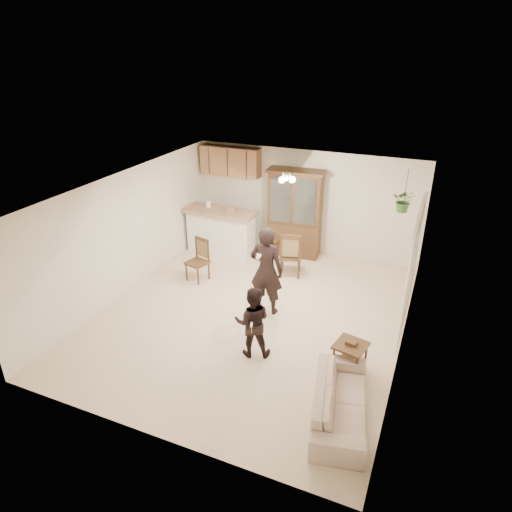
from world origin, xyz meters
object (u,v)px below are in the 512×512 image
at_px(chair_bar, 198,269).
at_px(chair_hutch_right, 290,263).
at_px(side_table, 350,358).
at_px(chair_hutch_left, 274,243).
at_px(sofa, 341,395).
at_px(child, 252,319).
at_px(china_hutch, 295,214).
at_px(adult, 266,269).

bearing_deg(chair_bar, chair_hutch_right, 43.28).
xyz_separation_m(side_table, chair_hutch_left, (-2.67, 3.66, 0.01)).
distance_m(side_table, chair_bar, 4.12).
relative_size(sofa, chair_hutch_left, 1.88).
relative_size(sofa, child, 1.39).
xyz_separation_m(child, chair_hutch_right, (-0.35, 2.94, -0.38)).
bearing_deg(sofa, china_hutch, 14.24).
height_order(sofa, china_hutch, china_hutch).
bearing_deg(child, sofa, 133.45).
xyz_separation_m(china_hutch, chair_bar, (-1.49, -2.10, -0.77)).
relative_size(china_hutch, chair_hutch_left, 2.10).
relative_size(side_table, chair_hutch_right, 0.55).
distance_m(adult, chair_bar, 2.04).
xyz_separation_m(sofa, chair_hutch_right, (-2.03, 3.76, -0.07)).
distance_m(china_hutch, side_table, 4.52).
xyz_separation_m(adult, chair_bar, (-1.85, 0.59, -0.64)).
height_order(adult, chair_hutch_right, adult).
height_order(sofa, chair_hutch_left, chair_hutch_left).
bearing_deg(adult, child, 100.50).
bearing_deg(adult, chair_hutch_left, -74.35).
bearing_deg(side_table, sofa, -85.05).
relative_size(adult, chair_hutch_right, 1.72).
bearing_deg(chair_bar, chair_hutch_left, 74.43).
xyz_separation_m(chair_bar, chair_hutch_right, (1.79, 1.02, 0.03)).
bearing_deg(adult, china_hutch, -84.28).
bearing_deg(chair_bar, china_hutch, 68.22).
xyz_separation_m(sofa, adult, (-1.97, 2.15, 0.53)).
bearing_deg(child, china_hutch, -101.31).
bearing_deg(china_hutch, child, -85.05).
bearing_deg(adult, chair_hutch_right, -89.66).
bearing_deg(child, chair_hutch_left, -94.73).
height_order(chair_hutch_left, chair_hutch_right, chair_hutch_right).
bearing_deg(sofa, adult, 31.07).
xyz_separation_m(side_table, chair_bar, (-3.73, 1.75, -0.01)).
distance_m(chair_hutch_left, chair_hutch_right, 1.14).
bearing_deg(chair_hutch_right, side_table, 110.51).
relative_size(sofa, chair_hutch_right, 1.79).
xyz_separation_m(sofa, chair_hutch_left, (-2.75, 4.64, -0.08)).
relative_size(chair_bar, chair_hutch_right, 0.90).
height_order(sofa, chair_bar, chair_bar).
bearing_deg(chair_hutch_left, child, -59.84).
bearing_deg(adult, chair_bar, -19.59).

